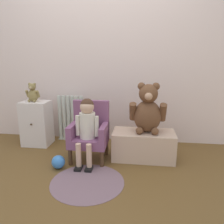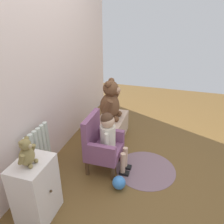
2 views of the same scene
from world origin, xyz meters
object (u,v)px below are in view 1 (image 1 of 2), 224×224
object	(u,v)px
low_bench	(143,145)
toy_ball	(58,162)
radiator	(71,118)
child_armchair	(90,132)
small_dresser	(37,123)
floor_rug	(87,182)
large_teddy_bear	(148,111)
child_figure	(87,122)
small_teddy_bear	(33,93)

from	to	relation	value
low_bench	toy_ball	size ratio (longest dim) A/B	4.96
radiator	child_armchair	size ratio (longest dim) A/B	0.96
small_dresser	floor_rug	xyz separation A→B (m)	(0.88, -0.82, -0.29)
low_bench	toy_ball	world-z (taller)	low_bench
radiator	large_teddy_bear	bearing A→B (deg)	-23.19
radiator	small_dresser	size ratio (longest dim) A/B	1.08
radiator	low_bench	distance (m)	1.11
large_teddy_bear	radiator	bearing A→B (deg)	156.81
child_armchair	low_bench	size ratio (longest dim) A/B	0.95
child_armchair	low_bench	distance (m)	0.63
child_armchair	large_teddy_bear	size ratio (longest dim) A/B	1.19
toy_ball	small_dresser	bearing A→B (deg)	130.60
radiator	child_figure	world-z (taller)	child_figure
small_teddy_bear	radiator	bearing A→B (deg)	27.33
small_teddy_bear	toy_ball	distance (m)	1.01
small_teddy_bear	toy_ball	bearing A→B (deg)	-48.37
floor_rug	child_figure	bearing A→B (deg)	102.99
radiator	toy_ball	distance (m)	0.86
small_dresser	large_teddy_bear	bearing A→B (deg)	-8.99
large_teddy_bear	small_teddy_bear	distance (m)	1.47
radiator	large_teddy_bear	size ratio (longest dim) A/B	1.14
small_teddy_bear	child_armchair	bearing A→B (deg)	-21.12
radiator	child_figure	xyz separation A→B (m)	(0.39, -0.63, 0.15)
large_teddy_bear	toy_ball	size ratio (longest dim) A/B	3.96
small_teddy_bear	floor_rug	distance (m)	1.40
radiator	large_teddy_bear	distance (m)	1.15
child_armchair	floor_rug	distance (m)	0.61
child_figure	floor_rug	distance (m)	0.62
radiator	floor_rug	distance (m)	1.19
small_dresser	large_teddy_bear	size ratio (longest dim) A/B	1.05
low_bench	large_teddy_bear	size ratio (longest dim) A/B	1.25
small_dresser	small_teddy_bear	xyz separation A→B (m)	(-0.02, 0.00, 0.40)
radiator	child_figure	bearing A→B (deg)	-58.37
child_armchair	floor_rug	bearing A→B (deg)	-79.66
low_bench	small_teddy_bear	xyz separation A→B (m)	(-1.41, 0.24, 0.53)
floor_rug	toy_ball	size ratio (longest dim) A/B	4.92
child_armchair	small_teddy_bear	world-z (taller)	small_teddy_bear
child_armchair	child_figure	world-z (taller)	child_figure
small_dresser	low_bench	distance (m)	1.42
large_teddy_bear	small_dresser	bearing A→B (deg)	171.01
child_armchair	small_dresser	bearing A→B (deg)	158.45
child_figure	toy_ball	size ratio (longest dim) A/B	5.10
small_dresser	low_bench	size ratio (longest dim) A/B	0.84
large_teddy_bear	floor_rug	world-z (taller)	large_teddy_bear
small_teddy_bear	floor_rug	bearing A→B (deg)	-42.52
child_figure	low_bench	size ratio (longest dim) A/B	1.03
child_figure	radiator	bearing A→B (deg)	121.63
large_teddy_bear	child_figure	bearing A→B (deg)	-163.29
small_dresser	toy_ball	world-z (taller)	small_dresser
radiator	floor_rug	size ratio (longest dim) A/B	0.91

